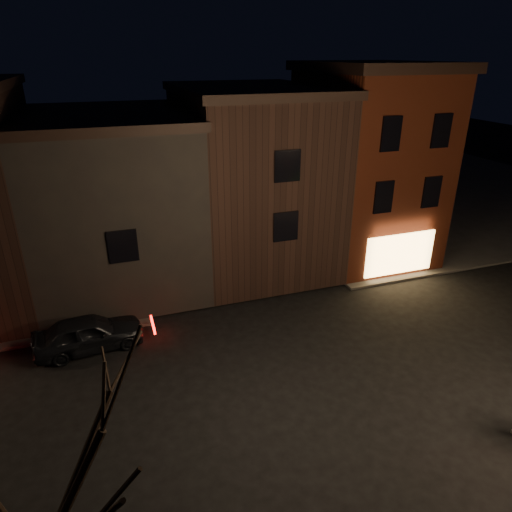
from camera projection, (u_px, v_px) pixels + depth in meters
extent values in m
plane|color=black|center=(301.00, 370.00, 17.29)|extent=(120.00, 120.00, 0.00)
cube|color=#2D2B28|center=(415.00, 188.00, 40.48)|extent=(30.00, 30.00, 0.12)
cube|color=#4E1C0E|center=(365.00, 167.00, 25.79)|extent=(6.00, 8.00, 10.00)
cube|color=black|center=(375.00, 66.00, 23.65)|extent=(6.50, 8.50, 0.50)
cube|color=#FFCB72|center=(400.00, 254.00, 23.79)|extent=(4.00, 0.12, 2.20)
cube|color=black|center=(251.00, 181.00, 24.92)|extent=(7.00, 10.00, 9.00)
cube|color=black|center=(251.00, 90.00, 23.01)|extent=(7.30, 10.30, 0.40)
cube|color=black|center=(115.00, 202.00, 22.97)|extent=(7.50, 10.00, 8.00)
cube|color=black|center=(103.00, 116.00, 21.26)|extent=(7.80, 10.30, 0.40)
imported|color=black|center=(89.00, 333.00, 18.29)|extent=(4.39, 2.09, 1.45)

